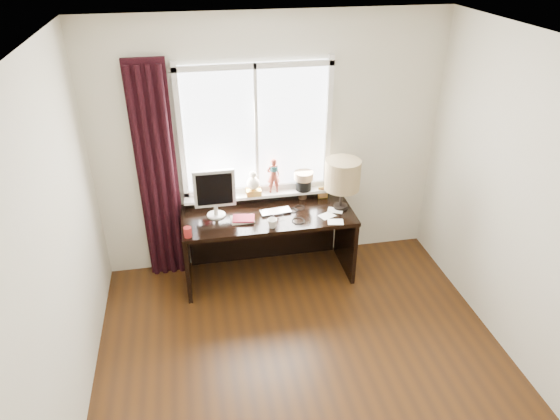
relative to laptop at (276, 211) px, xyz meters
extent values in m
cube|color=#351E0E|center=(0.02, -1.64, -0.76)|extent=(3.50, 4.00, 0.00)
cube|color=white|center=(0.02, -1.64, 1.84)|extent=(3.50, 4.00, 0.00)
cube|color=beige|center=(0.02, 0.36, 0.54)|extent=(3.50, 0.00, 2.60)
cube|color=beige|center=(-1.73, -1.64, 0.54)|extent=(0.00, 4.00, 2.60)
cube|color=beige|center=(1.77, -1.64, 0.54)|extent=(0.00, 4.00, 2.60)
imported|color=silver|center=(0.00, 0.00, 0.00)|extent=(0.32, 0.22, 0.02)
imported|color=white|center=(-0.08, -0.27, 0.04)|extent=(0.12, 0.13, 0.09)
cylinder|color=maroon|center=(-0.87, -0.28, 0.04)|extent=(0.07, 0.07, 0.10)
cube|color=white|center=(-0.13, 0.35, 0.74)|extent=(1.40, 0.02, 1.30)
cube|color=silver|center=(-0.13, 0.32, 0.11)|extent=(1.50, 0.05, 0.05)
cube|color=silver|center=(-0.13, 0.32, 1.36)|extent=(1.50, 0.05, 0.05)
cube|color=silver|center=(-0.86, 0.32, 0.74)|extent=(0.05, 0.05, 1.40)
cube|color=silver|center=(0.59, 0.32, 0.74)|extent=(0.05, 0.05, 1.40)
cube|color=silver|center=(-0.13, 0.32, 0.74)|extent=(0.03, 0.05, 1.30)
cube|color=silver|center=(-0.13, 0.27, 0.07)|extent=(1.52, 0.18, 0.03)
cylinder|color=#470008|center=(-0.67, 0.25, 0.20)|extent=(0.13, 0.13, 0.23)
cube|color=gold|center=(-0.19, 0.24, 0.12)|extent=(0.15, 0.12, 0.06)
sphere|color=beige|center=(-0.19, 0.24, 0.21)|extent=(0.13, 0.13, 0.13)
sphere|color=beige|center=(-0.19, 0.24, 0.31)|extent=(0.07, 0.07, 0.07)
imported|color=maroon|center=(0.03, 0.26, 0.28)|extent=(0.14, 0.10, 0.38)
cylinder|color=#1E4C51|center=(0.03, 0.25, 0.36)|extent=(0.09, 0.09, 0.05)
cylinder|color=black|center=(0.34, 0.25, 0.15)|extent=(0.16, 0.16, 0.12)
cylinder|color=#8C6B4C|center=(0.34, 0.25, 0.25)|extent=(0.20, 0.20, 0.08)
cube|color=black|center=(-1.11, 0.28, 0.36)|extent=(0.38, 0.05, 2.25)
cylinder|color=black|center=(-1.25, 0.25, 0.34)|extent=(0.06, 0.06, 2.20)
cylinder|color=black|center=(-1.16, 0.25, 0.34)|extent=(0.06, 0.06, 2.20)
cylinder|color=black|center=(-1.07, 0.25, 0.34)|extent=(0.06, 0.06, 2.20)
cylinder|color=black|center=(-0.98, 0.25, 0.34)|extent=(0.06, 0.06, 2.20)
cube|color=black|center=(-0.08, -0.01, -0.03)|extent=(1.70, 0.70, 0.04)
cube|color=black|center=(-0.91, -0.01, -0.41)|extent=(0.04, 0.64, 0.71)
cube|color=black|center=(0.75, -0.01, -0.41)|extent=(0.04, 0.64, 0.71)
cube|color=black|center=(-0.08, 0.33, -0.41)|extent=(1.60, 0.03, 0.71)
cylinder|color=beige|center=(-0.59, 0.05, 0.00)|extent=(0.18, 0.18, 0.01)
cylinder|color=beige|center=(-0.59, 0.05, 0.05)|extent=(0.04, 0.04, 0.10)
cube|color=beige|center=(-0.59, 0.05, 0.29)|extent=(0.40, 0.04, 0.38)
cube|color=black|center=(-0.59, 0.03, 0.29)|extent=(0.34, 0.01, 0.32)
cube|color=beige|center=(-0.35, -0.09, 0.00)|extent=(0.22, 0.16, 0.02)
cube|color=maroon|center=(-0.34, -0.10, 0.01)|extent=(0.23, 0.18, 0.01)
cylinder|color=black|center=(0.33, 0.25, 0.05)|extent=(0.09, 0.09, 0.12)
cylinder|color=black|center=(0.31, 0.26, 0.10)|extent=(0.01, 0.01, 0.22)
cylinder|color=black|center=(0.34, 0.24, 0.08)|extent=(0.01, 0.01, 0.19)
cylinder|color=black|center=(0.33, 0.26, 0.11)|extent=(0.01, 0.01, 0.25)
cylinder|color=black|center=(0.35, 0.26, 0.07)|extent=(0.01, 0.01, 0.17)
cube|color=gold|center=(0.54, 0.21, 0.05)|extent=(0.10, 0.02, 0.13)
cube|color=#996633|center=(0.54, 0.20, 0.05)|extent=(0.08, 0.01, 0.10)
cylinder|color=black|center=(0.66, -0.03, 0.00)|extent=(0.14, 0.14, 0.03)
cylinder|color=black|center=(0.66, -0.03, 0.13)|extent=(0.03, 0.03, 0.22)
cylinder|color=tan|center=(0.66, -0.03, 0.36)|extent=(0.35, 0.35, 0.30)
cube|color=white|center=(0.53, -0.29, -0.01)|extent=(0.17, 0.14, 0.00)
cube|color=white|center=(0.59, -0.07, -0.01)|extent=(0.18, 0.16, 0.00)
cube|color=white|center=(0.48, -0.16, -0.01)|extent=(0.18, 0.16, 0.00)
torus|color=black|center=(0.18, -0.21, -0.01)|extent=(0.15, 0.15, 0.01)
torus|color=black|center=(0.25, 0.04, -0.01)|extent=(0.11, 0.11, 0.01)
torus|color=black|center=(0.17, 0.00, -0.01)|extent=(0.14, 0.14, 0.01)
camera|label=1|loc=(-0.76, -4.23, 2.47)|focal=32.00mm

